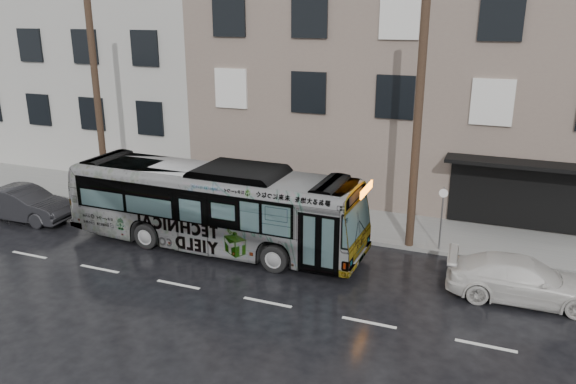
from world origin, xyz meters
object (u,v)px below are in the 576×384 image
at_px(utility_pole_front, 417,127).
at_px(dark_sedan, 23,204).
at_px(utility_pole_rear, 98,105).
at_px(sign_post, 441,219).
at_px(bus, 213,206).
at_px(white_sedan, 523,280).

height_order(utility_pole_front, dark_sedan, utility_pole_front).
distance_m(utility_pole_front, utility_pole_rear, 14.00).
bearing_deg(sign_post, dark_sedan, -169.97).
bearing_deg(bus, sign_post, -71.87).
xyz_separation_m(white_sedan, dark_sedan, (-19.90, -0.35, 0.06)).
xyz_separation_m(sign_post, bus, (-8.06, -2.50, 0.26)).
height_order(bus, dark_sedan, bus).
bearing_deg(utility_pole_rear, bus, -19.53).
height_order(sign_post, bus, bus).
distance_m(utility_pole_rear, sign_post, 15.46).
height_order(bus, white_sedan, bus).
bearing_deg(sign_post, bus, -162.81).
bearing_deg(dark_sedan, white_sedan, -91.33).
height_order(utility_pole_rear, bus, utility_pole_rear).
distance_m(utility_pole_front, white_sedan, 6.21).
bearing_deg(sign_post, white_sedan, -43.01).
bearing_deg(utility_pole_front, utility_pole_rear, 180.00).
xyz_separation_m(bus, dark_sedan, (-8.98, -0.52, -0.89)).
xyz_separation_m(utility_pole_rear, white_sedan, (17.96, -2.66, -3.98)).
distance_m(bus, dark_sedan, 9.03).
relative_size(utility_pole_front, dark_sedan, 2.05).
bearing_deg(utility_pole_rear, sign_post, 0.00).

